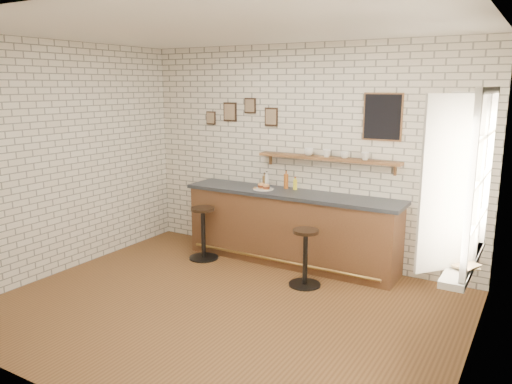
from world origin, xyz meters
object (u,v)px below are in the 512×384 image
bar_stool_right (305,256)px  book_lower (458,265)px  condiment_bottle_yellow (295,184)px  book_upper (458,263)px  ciabatta_sandwich (264,186)px  shelf_cup_d (365,156)px  bitters_bottle_white (267,180)px  shelf_cup_a (309,152)px  sandwich_plate (263,189)px  shelf_cup_b (327,153)px  shelf_cup_c (345,155)px  bitters_bottle_brown (264,181)px  bitters_bottle_amber (286,181)px  bar_stool_left (203,231)px  bar_counter (290,228)px

bar_stool_right → book_lower: book_lower is taller
condiment_bottle_yellow → book_upper: condiment_bottle_yellow is taller
ciabatta_sandwich → shelf_cup_d: shelf_cup_d is taller
bitters_bottle_white → shelf_cup_a: (0.65, 0.02, 0.45)m
book_upper → sandwich_plate: bearing=172.7°
bitters_bottle_white → shelf_cup_b: size_ratio=2.00×
book_lower → shelf_cup_a: bearing=118.6°
sandwich_plate → shelf_cup_c: 1.23m
ciabatta_sandwich → book_upper: 3.24m
bitters_bottle_brown → bitters_bottle_white: bearing=0.0°
shelf_cup_b → bitters_bottle_amber: bearing=137.1°
sandwich_plate → shelf_cup_b: bearing=16.1°
bar_stool_right → shelf_cup_c: bearing=80.3°
bitters_bottle_brown → book_lower: bearing=-31.8°
sandwich_plate → book_upper: (2.82, -1.60, -0.06)m
shelf_cup_a → book_lower: bearing=-48.5°
bar_stool_left → book_lower: size_ratio=3.50×
bitters_bottle_white → bar_stool_right: 1.49m
bitters_bottle_amber → shelf_cup_a: bearing=3.2°
bitters_bottle_amber → condiment_bottle_yellow: 0.15m
condiment_bottle_yellow → bitters_bottle_white: bearing=180.0°
bar_counter → bitters_bottle_white: size_ratio=14.16×
bitters_bottle_amber → book_lower: (2.58, -1.82, -0.18)m
shelf_cup_a → bar_stool_left: bearing=-161.3°
bar_counter → shelf_cup_d: 1.43m
bitters_bottle_brown → bar_stool_left: size_ratio=0.26×
bitters_bottle_amber → bar_stool_left: bearing=-145.3°
bar_counter → shelf_cup_a: size_ratio=23.52×
bar_stool_left → bitters_bottle_white: bearing=45.6°
bar_counter → shelf_cup_b: shelf_cup_b is taller
bitters_bottle_amber → bar_stool_right: (0.70, -0.83, -0.73)m
bar_stool_right → shelf_cup_b: (-0.11, 0.85, 1.17)m
ciabatta_sandwich → book_lower: bearing=-29.6°
bitters_bottle_white → shelf_cup_a: shelf_cup_a is taller
shelf_cup_c → book_upper: size_ratio=0.53×
book_upper → condiment_bottle_yellow: bearing=165.4°
condiment_bottle_yellow → bitters_bottle_amber: bearing=-180.0°
shelf_cup_d → book_lower: 2.43m
bar_stool_right → shelf_cup_a: 1.49m
bitters_bottle_amber → condiment_bottle_yellow: size_ratio=1.47×
bitters_bottle_white → bitters_bottle_brown: bearing=-180.0°
book_lower → bitters_bottle_white: bearing=125.7°
sandwich_plate → ciabatta_sandwich: bearing=-0.0°
bitters_bottle_white → shelf_cup_b: 1.01m
bitters_bottle_white → condiment_bottle_yellow: 0.46m
shelf_cup_b → shelf_cup_d: (0.53, 0.00, -0.00)m
shelf_cup_d → shelf_cup_a: bearing=163.4°
condiment_bottle_yellow → bar_stool_right: 1.22m
bitters_bottle_brown → bar_stool_left: bitters_bottle_brown is taller
condiment_bottle_yellow → shelf_cup_b: size_ratio=1.66×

